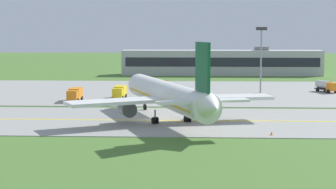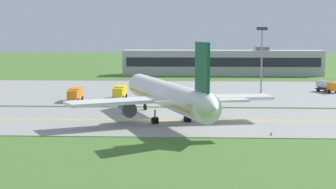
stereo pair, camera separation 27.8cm
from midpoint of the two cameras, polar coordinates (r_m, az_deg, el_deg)
ground_plane at (r=91.99m, az=-1.81°, el=-2.58°), size 500.00×500.00×0.00m
taxiway_strip at (r=91.98m, az=-1.81°, el=-2.55°), size 240.00×28.00×0.10m
apron_pad at (r=133.36m, az=3.92°, el=0.26°), size 140.00×52.00×0.10m
taxiway_centreline at (r=91.97m, az=-1.81°, el=-2.51°), size 220.00×0.60×0.01m
airplane_lead at (r=90.39m, az=-0.05°, el=-0.09°), size 31.49×38.23×12.70m
service_truck_baggage at (r=120.45m, az=-4.82°, el=0.29°), size 2.53×6.08×2.60m
service_truck_fuel at (r=136.48m, az=15.10°, el=0.82°), size 4.40×6.30×2.65m
service_truck_catering at (r=117.26m, az=-9.13°, el=0.07°), size 2.41×6.02×2.60m
service_truck_pushback at (r=131.08m, az=-1.06°, el=0.82°), size 3.87×6.34×2.60m
terminal_building at (r=181.76m, az=5.20°, el=3.12°), size 61.10×8.43×8.85m
apron_light_mast at (r=131.33m, az=8.99°, el=4.16°), size 2.40×0.50×14.70m
traffic_cone_near_edge at (r=80.46m, az=9.94°, el=-3.77°), size 0.44×0.44×0.60m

